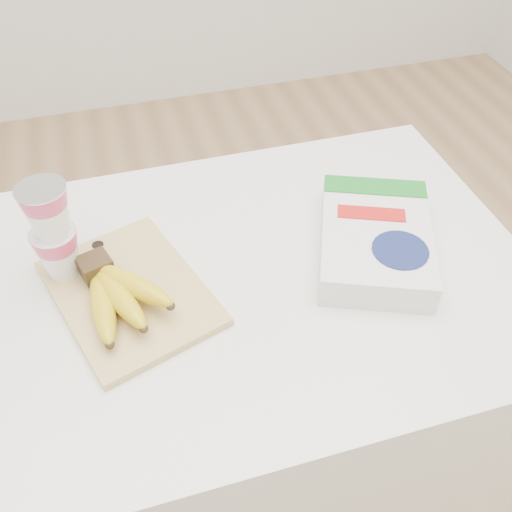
{
  "coord_description": "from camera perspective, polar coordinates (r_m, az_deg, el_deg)",
  "views": [
    {
      "loc": [
        -0.14,
        -0.64,
        1.46
      ],
      "look_at": [
        0.04,
        -0.01,
        0.81
      ],
      "focal_mm": 40.0,
      "sensor_mm": 36.0,
      "label": 1
    }
  ],
  "objects": [
    {
      "name": "cutting_board",
      "position": [
        0.94,
        -12.52,
        -3.6
      ],
      "size": [
        0.29,
        0.34,
        0.01
      ],
      "primitive_type": "cube",
      "rotation": [
        0.0,
        0.0,
        0.31
      ],
      "color": "#DFBF7A",
      "rests_on": "table"
    },
    {
      "name": "yogurt_stack",
      "position": [
        0.92,
        -19.71,
        2.49
      ],
      "size": [
        0.08,
        0.08,
        0.17
      ],
      "color": "white",
      "rests_on": "cutting_board"
    },
    {
      "name": "bananas",
      "position": [
        0.9,
        -13.82,
        -3.63
      ],
      "size": [
        0.15,
        0.19,
        0.06
      ],
      "color": "#382816",
      "rests_on": "cutting_board"
    },
    {
      "name": "cereal_box",
      "position": [
        0.99,
        11.83,
        1.64
      ],
      "size": [
        0.27,
        0.32,
        0.06
      ],
      "rotation": [
        0.0,
        0.0,
        -0.39
      ],
      "color": "white",
      "rests_on": "table"
    },
    {
      "name": "table",
      "position": [
        1.26,
        -2.08,
        -14.13
      ],
      "size": [
        1.02,
        0.68,
        0.77
      ],
      "primitive_type": "cube",
      "color": "white",
      "rests_on": "ground"
    }
  ]
}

